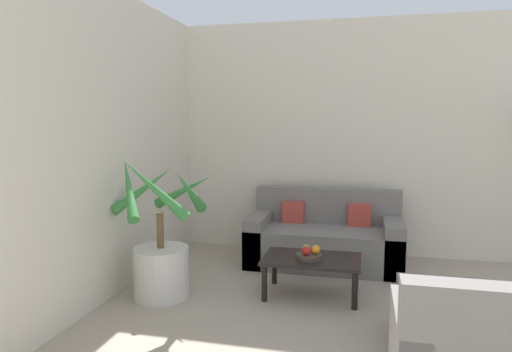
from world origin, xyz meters
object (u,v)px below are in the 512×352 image
(sofa_loveseat, at_px, (324,239))
(ottoman, at_px, (439,313))
(coffee_table, at_px, (312,263))
(apple_red, at_px, (306,251))
(potted_palm, at_px, (161,252))
(apple_green, at_px, (306,248))
(orange_fruit, at_px, (316,250))
(fruit_bowl, at_px, (309,257))

(sofa_loveseat, relative_size, ottoman, 2.91)
(coffee_table, relative_size, apple_red, 10.95)
(potted_palm, relative_size, apple_green, 18.44)
(orange_fruit, height_order, ottoman, orange_fruit)
(apple_red, relative_size, ottoman, 0.14)
(ottoman, bearing_deg, orange_fruit, 147.67)
(fruit_bowl, height_order, apple_red, apple_red)
(potted_palm, bearing_deg, apple_red, 11.16)
(potted_palm, xyz_separation_m, apple_green, (1.24, 0.33, 0.02))
(fruit_bowl, distance_m, orange_fruit, 0.09)
(potted_palm, bearing_deg, sofa_loveseat, 44.15)
(fruit_bowl, bearing_deg, ottoman, -30.12)
(potted_palm, distance_m, ottoman, 2.29)
(sofa_loveseat, distance_m, coffee_table, 0.95)
(fruit_bowl, bearing_deg, apple_red, -117.43)
(sofa_loveseat, bearing_deg, potted_palm, -135.85)
(apple_green, bearing_deg, coffee_table, -0.91)
(apple_green, bearing_deg, apple_red, -82.50)
(orange_fruit, relative_size, ottoman, 0.14)
(apple_green, bearing_deg, fruit_bowl, -59.62)
(fruit_bowl, relative_size, apple_red, 2.92)
(sofa_loveseat, bearing_deg, fruit_bowl, -92.93)
(sofa_loveseat, relative_size, apple_green, 23.53)
(apple_red, height_order, ottoman, apple_red)
(ottoman, bearing_deg, coffee_table, 147.21)
(apple_red, distance_m, ottoman, 1.17)
(coffee_table, height_order, apple_green, apple_green)
(fruit_bowl, bearing_deg, sofa_loveseat, 87.07)
(fruit_bowl, relative_size, orange_fruit, 2.89)
(orange_fruit, bearing_deg, coffee_table, 136.80)
(sofa_loveseat, xyz_separation_m, orange_fruit, (0.01, -0.98, 0.16))
(coffee_table, xyz_separation_m, ottoman, (0.97, -0.63, -0.10))
(coffee_table, xyz_separation_m, orange_fruit, (0.04, -0.03, 0.13))
(apple_red, height_order, orange_fruit, same)
(apple_red, relative_size, apple_green, 1.13)
(potted_palm, bearing_deg, apple_green, 15.02)
(sofa_loveseat, height_order, orange_fruit, sofa_loveseat)
(coffee_table, relative_size, orange_fruit, 10.83)
(fruit_bowl, distance_m, apple_green, 0.08)
(sofa_loveseat, bearing_deg, orange_fruit, -89.60)
(apple_red, xyz_separation_m, ottoman, (1.01, -0.54, -0.23))
(fruit_bowl, relative_size, ottoman, 0.41)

